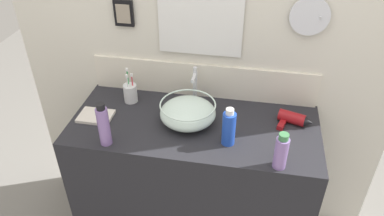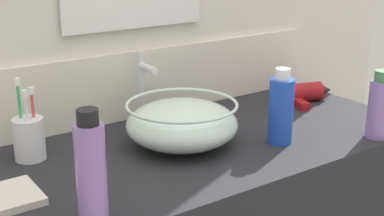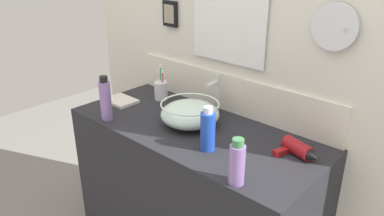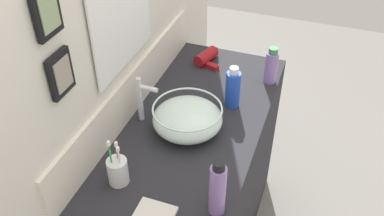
# 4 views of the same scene
# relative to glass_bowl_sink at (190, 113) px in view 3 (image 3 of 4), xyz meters

# --- Properties ---
(vanity_counter) EXTENTS (1.29, 0.57, 0.92)m
(vanity_counter) POSITION_rel_glass_bowl_sink_xyz_m (0.03, -0.01, -0.52)
(vanity_counter) COLOR #232328
(vanity_counter) RESTS_ON ground
(back_panel) EXTENTS (2.13, 0.10, 2.32)m
(back_panel) POSITION_rel_glass_bowl_sink_xyz_m (0.03, 0.30, 0.19)
(back_panel) COLOR silver
(back_panel) RESTS_ON ground
(glass_bowl_sink) EXTENTS (0.29, 0.29, 0.12)m
(glass_bowl_sink) POSITION_rel_glass_bowl_sink_xyz_m (0.00, 0.00, 0.00)
(glass_bowl_sink) COLOR silver
(glass_bowl_sink) RESTS_ON vanity_counter
(faucet) EXTENTS (0.02, 0.09, 0.21)m
(faucet) POSITION_rel_glass_bowl_sink_xyz_m (0.00, 0.20, 0.06)
(faucet) COLOR silver
(faucet) RESTS_ON vanity_counter
(hair_drier) EXTENTS (0.19, 0.13, 0.06)m
(hair_drier) POSITION_rel_glass_bowl_sink_xyz_m (0.54, 0.09, -0.03)
(hair_drier) COLOR maroon
(hair_drier) RESTS_ON vanity_counter
(toothbrush_cup) EXTENTS (0.07, 0.07, 0.20)m
(toothbrush_cup) POSITION_rel_glass_bowl_sink_xyz_m (-0.35, 0.14, -0.01)
(toothbrush_cup) COLOR silver
(toothbrush_cup) RESTS_ON vanity_counter
(soap_dispenser) EXTENTS (0.06, 0.06, 0.20)m
(soap_dispenser) POSITION_rel_glass_bowl_sink_xyz_m (0.22, -0.13, 0.03)
(soap_dispenser) COLOR blue
(soap_dispenser) RESTS_ON vanity_counter
(spray_bottle) EXTENTS (0.06, 0.06, 0.23)m
(spray_bottle) POSITION_rel_glass_bowl_sink_xyz_m (-0.36, -0.24, 0.05)
(spray_bottle) COLOR #8C6BB2
(spray_bottle) RESTS_ON vanity_counter
(shampoo_bottle) EXTENTS (0.06, 0.06, 0.18)m
(shampoo_bottle) POSITION_rel_glass_bowl_sink_xyz_m (0.46, -0.25, 0.03)
(shampoo_bottle) COLOR #8C6BB2
(shampoo_bottle) RESTS_ON vanity_counter
(hand_towel) EXTENTS (0.18, 0.13, 0.02)m
(hand_towel) POSITION_rel_glass_bowl_sink_xyz_m (-0.49, -0.05, -0.05)
(hand_towel) COLOR silver
(hand_towel) RESTS_ON vanity_counter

